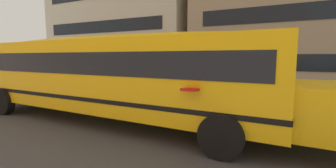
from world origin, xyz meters
name	(u,v)px	position (x,y,z in m)	size (l,w,h in m)	color
ground_plane	(119,107)	(0.00, 0.00, 0.00)	(400.00, 400.00, 0.00)	#424244
sidewalk_far	(182,88)	(0.00, 7.32, 0.01)	(120.00, 3.00, 0.01)	gray
lane_centreline	(119,107)	(0.00, 0.00, 0.00)	(110.00, 0.16, 0.01)	silver
school_bus	(115,71)	(1.37, -1.90, 1.79)	(13.57, 3.42, 3.02)	yellow
parked_car_beige_mid_block	(19,73)	(-15.43, 4.77, 0.84)	(3.99, 2.05, 1.64)	#C1B28E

